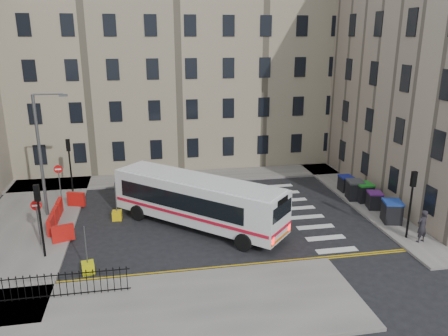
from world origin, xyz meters
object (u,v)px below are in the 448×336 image
object	(u,v)px
bollard_yellow	(117,215)
bollard_chevron	(88,268)
pedestrian	(422,226)
streetlamp	(40,154)
wheelie_bin_b	(374,200)
bus	(197,200)
wheelie_bin_a	(392,211)
wheelie_bin_c	(364,192)
wheelie_bin_d	(355,190)
wheelie_bin_e	(346,183)

from	to	relation	value
bollard_yellow	bollard_chevron	bearing A→B (deg)	-99.59
pedestrian	bollard_chevron	xyz separation A→B (m)	(-18.60, 0.15, -0.83)
streetlamp	wheelie_bin_b	xyz separation A→B (m)	(22.02, -2.91, -3.59)
streetlamp	bollard_yellow	bearing A→B (deg)	-16.10
bus	wheelie_bin_a	size ratio (longest dim) A/B	6.72
wheelie_bin_b	bus	bearing A→B (deg)	-165.27
wheelie_bin_b	bollard_chevron	distance (m)	19.24
wheelie_bin_c	pedestrian	world-z (taller)	pedestrian
pedestrian	bollard_yellow	xyz separation A→B (m)	(-17.47, 6.83, -0.83)
streetlamp	wheelie_bin_d	bearing A→B (deg)	-2.60
wheelie_bin_d	pedestrian	bearing A→B (deg)	-76.64
bollard_chevron	wheelie_bin_e	bearing A→B (deg)	25.73
wheelie_bin_a	wheelie_bin_d	bearing A→B (deg)	109.94
wheelie_bin_b	wheelie_bin_c	world-z (taller)	wheelie_bin_c
streetlamp	wheelie_bin_c	world-z (taller)	streetlamp
wheelie_bin_e	pedestrian	xyz separation A→B (m)	(0.41, -8.92, 0.38)
wheelie_bin_d	pedestrian	size ratio (longest dim) A/B	0.72
wheelie_bin_a	wheelie_bin_e	world-z (taller)	wheelie_bin_a
pedestrian	wheelie_bin_d	bearing A→B (deg)	-100.67
wheelie_bin_c	wheelie_bin_a	bearing A→B (deg)	-90.41
wheelie_bin_b	streetlamp	bearing A→B (deg)	-174.85
wheelie_bin_d	bollard_yellow	size ratio (longest dim) A/B	2.37
bus	pedestrian	bearing A→B (deg)	-68.33
wheelie_bin_c	wheelie_bin_e	size ratio (longest dim) A/B	1.13
wheelie_bin_c	pedestrian	distance (m)	6.67
streetlamp	bollard_yellow	world-z (taller)	streetlamp
bus	wheelie_bin_c	world-z (taller)	bus
streetlamp	bollard_yellow	xyz separation A→B (m)	(4.60, -1.33, -4.04)
wheelie_bin_e	bollard_chevron	world-z (taller)	wheelie_bin_e
wheelie_bin_a	pedestrian	size ratio (longest dim) A/B	0.78
streetlamp	bollard_chevron	size ratio (longest dim) A/B	13.57
bus	wheelie_bin_e	distance (m)	12.71
wheelie_bin_e	bollard_chevron	distance (m)	20.20
streetlamp	pedestrian	xyz separation A→B (m)	(22.07, -8.15, -3.20)
wheelie_bin_c	wheelie_bin_e	bearing A→B (deg)	98.05
wheelie_bin_a	bollard_chevron	xyz separation A→B (m)	(-18.46, -2.76, -0.57)
bollard_yellow	bus	bearing A→B (deg)	-21.71
wheelie_bin_c	bollard_chevron	distance (m)	19.62
wheelie_bin_b	wheelie_bin_c	size ratio (longest dim) A/B	0.93
wheelie_bin_a	wheelie_bin_d	distance (m)	4.29
bus	bollard_chevron	bearing A→B (deg)	169.67
wheelie_bin_c	pedestrian	size ratio (longest dim) A/B	0.68
pedestrian	wheelie_bin_b	bearing A→B (deg)	-104.49
wheelie_bin_a	wheelie_bin_c	size ratio (longest dim) A/B	1.13
streetlamp	wheelie_bin_a	xyz separation A→B (m)	(21.93, -5.24, -3.47)
wheelie_bin_e	pedestrian	size ratio (longest dim) A/B	0.60
wheelie_bin_e	wheelie_bin_a	bearing A→B (deg)	-88.65
bus	wheelie_bin_a	bearing A→B (deg)	-55.93
wheelie_bin_b	bollard_chevron	bearing A→B (deg)	-151.98
wheelie_bin_c	bollard_chevron	bearing A→B (deg)	-160.42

